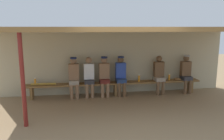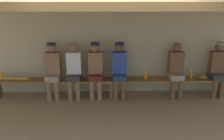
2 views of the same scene
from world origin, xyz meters
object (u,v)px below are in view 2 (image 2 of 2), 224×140
object	(u,v)px
water_bottle_clear	(146,74)
baseball_bat	(12,79)
player_rightmost	(176,68)
player_in_white	(96,68)
player_shirtless_tan	(74,69)
water_bottle_green	(1,75)
player_leftmost	(53,68)
water_bottle_blue	(191,74)
bench	(111,82)
player_with_sunglasses	(218,67)
baseball_glove_dark_brown	(203,77)
player_in_red	(119,68)

from	to	relation	value
water_bottle_clear	baseball_bat	size ratio (longest dim) A/B	0.30
player_rightmost	player_in_white	world-z (taller)	player_in_white
water_bottle_clear	baseball_bat	xyz separation A→B (m)	(-3.20, -0.02, -0.08)
player_shirtless_tan	water_bottle_green	distance (m)	1.75
player_leftmost	water_bottle_blue	distance (m)	3.33
bench	player_shirtless_tan	world-z (taller)	player_shirtless_tan
player_with_sunglasses	water_bottle_blue	bearing A→B (deg)	177.92
bench	water_bottle_blue	distance (m)	1.95
player_leftmost	baseball_bat	world-z (taller)	player_leftmost
player_rightmost	baseball_bat	xyz separation A→B (m)	(-3.93, -0.00, -0.24)
water_bottle_green	player_rightmost	bearing A→B (deg)	-0.27
player_leftmost	water_bottle_blue	size ratio (longest dim) A/B	5.92
water_bottle_blue	player_shirtless_tan	bearing A→B (deg)	-179.54
player_in_white	baseball_glove_dark_brown	world-z (taller)	player_in_white
water_bottle_clear	player_leftmost	bearing A→B (deg)	-179.66
bench	water_bottle_green	distance (m)	2.63
player_with_sunglasses	water_bottle_green	bearing A→B (deg)	179.79
player_leftmost	bench	bearing A→B (deg)	-0.15
player_with_sunglasses	player_leftmost	bearing A→B (deg)	180.00
water_bottle_green	bench	bearing A→B (deg)	-0.49
player_shirtless_tan	player_in_red	world-z (taller)	player_in_red
water_bottle_green	baseball_glove_dark_brown	bearing A→B (deg)	-0.66
player_rightmost	water_bottle_clear	distance (m)	0.74
player_shirtless_tan	player_rightmost	world-z (taller)	same
player_in_red	baseball_glove_dark_brown	size ratio (longest dim) A/B	5.60
water_bottle_blue	baseball_glove_dark_brown	world-z (taller)	water_bottle_blue
water_bottle_green	water_bottle_blue	distance (m)	4.57
bench	baseball_bat	distance (m)	2.37
player_in_white	baseball_bat	xyz separation A→B (m)	(-2.00, -0.00, -0.25)
player_in_white	water_bottle_green	world-z (taller)	player_in_white
baseball_bat	player_shirtless_tan	bearing A→B (deg)	2.64
water_bottle_green	water_bottle_blue	world-z (taller)	water_bottle_green
player_leftmost	player_with_sunglasses	bearing A→B (deg)	0.00
player_leftmost	player_with_sunglasses	world-z (taller)	same
player_with_sunglasses	player_in_red	size ratio (longest dim) A/B	1.00
player_with_sunglasses	player_rightmost	distance (m)	1.00
player_with_sunglasses	player_rightmost	xyz separation A→B (m)	(-1.00, -0.00, -0.02)
player_shirtless_tan	player_in_red	bearing A→B (deg)	0.03
player_in_white	water_bottle_clear	bearing A→B (deg)	0.62
player_in_white	baseball_bat	size ratio (longest dim) A/B	1.70
player_in_red	water_bottle_green	xyz separation A→B (m)	(-2.82, 0.02, -0.17)
baseball_glove_dark_brown	baseball_bat	size ratio (longest dim) A/B	0.30
player_in_white	player_with_sunglasses	bearing A→B (deg)	0.00
player_with_sunglasses	player_in_white	world-z (taller)	same
water_bottle_blue	water_bottle_clear	bearing A→B (deg)	-179.52
water_bottle_blue	bench	bearing A→B (deg)	-179.24
player_with_sunglasses	player_in_white	distance (m)	2.93
player_in_white	water_bottle_clear	world-z (taller)	player_in_white
water_bottle_blue	player_in_red	bearing A→B (deg)	-179.27
player_leftmost	baseball_bat	size ratio (longest dim) A/B	1.70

